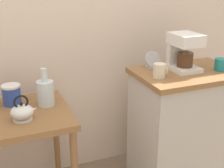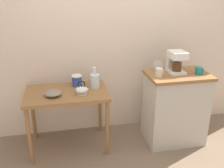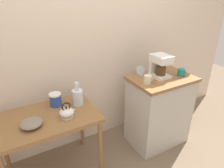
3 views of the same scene
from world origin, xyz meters
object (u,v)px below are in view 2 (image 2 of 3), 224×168
object	(u,v)px
bowl_stoneware	(53,93)
canister_enamel	(77,81)
mug_small_cream	(159,72)
teakettle	(82,90)
table_clock	(158,66)
glass_carafe_vase	(95,80)
mug_dark_teal	(199,71)
coffee_maker	(176,61)

from	to	relation	value
bowl_stoneware	canister_enamel	xyz separation A→B (m)	(0.28, 0.25, 0.03)
mug_small_cream	teakettle	bearing A→B (deg)	175.71
mug_small_cream	table_clock	xyz separation A→B (m)	(0.06, 0.20, 0.01)
bowl_stoneware	glass_carafe_vase	xyz separation A→B (m)	(0.49, 0.15, 0.06)
glass_carafe_vase	table_clock	size ratio (longest dim) A/B	2.03
mug_small_cream	mug_dark_teal	size ratio (longest dim) A/B	1.02
table_clock	teakettle	bearing A→B (deg)	-171.79
bowl_stoneware	coffee_maker	world-z (taller)	coffee_maker
bowl_stoneware	table_clock	distance (m)	1.28
teakettle	mug_dark_teal	xyz separation A→B (m)	(1.36, -0.09, 0.16)
teakettle	canister_enamel	world-z (taller)	teakettle
mug_dark_teal	table_clock	size ratio (longest dim) A/B	0.74
canister_enamel	coffee_maker	distance (m)	1.20
mug_dark_teal	canister_enamel	bearing A→B (deg)	166.11
table_clock	glass_carafe_vase	bearing A→B (deg)	177.74
teakettle	coffee_maker	world-z (taller)	coffee_maker
bowl_stoneware	mug_dark_teal	bearing A→B (deg)	-3.36
teakettle	mug_small_cream	distance (m)	0.90
bowl_stoneware	teakettle	distance (m)	0.32
teakettle	bowl_stoneware	bearing A→B (deg)	177.86
glass_carafe_vase	mug_small_cream	bearing A→B (deg)	-18.03
canister_enamel	mug_small_cream	distance (m)	0.99
coffee_maker	mug_small_cream	bearing A→B (deg)	-157.63
coffee_maker	mug_small_cream	distance (m)	0.27
bowl_stoneware	glass_carafe_vase	size ratio (longest dim) A/B	0.75
canister_enamel	mug_small_cream	world-z (taller)	mug_small_cream
teakettle	coffee_maker	size ratio (longest dim) A/B	0.64
mug_small_cream	table_clock	bearing A→B (deg)	74.59
coffee_maker	table_clock	xyz separation A→B (m)	(-0.18, 0.10, -0.09)
bowl_stoneware	mug_dark_teal	world-z (taller)	mug_dark_teal
table_clock	mug_small_cream	bearing A→B (deg)	-105.41
canister_enamel	mug_dark_teal	distance (m)	1.45
coffee_maker	mug_dark_teal	bearing A→B (deg)	-25.93
bowl_stoneware	mug_small_cream	distance (m)	1.22
mug_small_cream	mug_dark_teal	xyz separation A→B (m)	(0.48, -0.02, -0.01)
coffee_maker	table_clock	bearing A→B (deg)	150.14
bowl_stoneware	mug_small_cream	bearing A→B (deg)	-3.72
teakettle	mug_small_cream	world-z (taller)	mug_small_cream
bowl_stoneware	table_clock	xyz separation A→B (m)	(1.26, 0.12, 0.20)
teakettle	table_clock	bearing A→B (deg)	8.21
teakettle	coffee_maker	distance (m)	1.15
coffee_maker	mug_dark_teal	xyz separation A→B (m)	(0.24, -0.12, -0.10)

